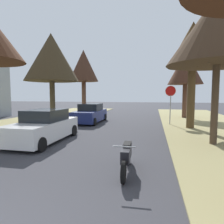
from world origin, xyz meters
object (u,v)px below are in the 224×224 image
at_px(street_tree_right_mid_a, 218,29).
at_px(street_tree_left_mid_b, 51,58).
at_px(street_tree_right_mid_b, 193,47).
at_px(parked_sedan_white, 44,127).
at_px(parked_motorcycle, 126,156).
at_px(stop_sign_far, 170,96).
at_px(street_tree_left_far, 84,66).
at_px(street_tree_right_far, 186,68).
at_px(parked_sedan_navy, 90,114).

distance_m(street_tree_right_mid_a, street_tree_left_mid_b, 12.05).
relative_size(street_tree_right_mid_b, parked_sedan_white, 1.61).
bearing_deg(parked_motorcycle, stop_sign_far, 78.62).
bearing_deg(street_tree_left_mid_b, parked_sedan_white, -64.94).
xyz_separation_m(street_tree_left_far, parked_sedan_white, (2.95, -13.83, -4.96)).
relative_size(street_tree_right_far, parked_motorcycle, 3.16).
bearing_deg(street_tree_left_far, street_tree_right_mid_b, -37.97).
bearing_deg(street_tree_right_mid_a, street_tree_left_far, 130.55).
bearing_deg(street_tree_left_mid_b, parked_motorcycle, -51.09).
bearing_deg(parked_sedan_white, street_tree_left_mid_b, 115.06).
xyz_separation_m(street_tree_right_mid_a, street_tree_right_mid_b, (-0.26, 4.47, 0.28)).
relative_size(stop_sign_far, parked_sedan_white, 0.67).
height_order(street_tree_right_far, street_tree_left_mid_b, street_tree_left_mid_b).
xyz_separation_m(stop_sign_far, parked_motorcycle, (-2.00, -9.93, -1.70)).
height_order(parked_sedan_navy, parked_motorcycle, parked_sedan_navy).
bearing_deg(parked_sedan_white, street_tree_right_mid_b, 35.00).
bearing_deg(street_tree_right_mid_b, parked_sedan_white, -145.00).
xyz_separation_m(street_tree_right_far, parked_motorcycle, (-3.74, -14.91, -4.40)).
bearing_deg(parked_motorcycle, street_tree_left_far, 113.94).
relative_size(stop_sign_far, street_tree_right_far, 0.46).
relative_size(street_tree_left_far, parked_sedan_navy, 1.72).
bearing_deg(street_tree_left_far, parked_sedan_white, -77.96).
bearing_deg(street_tree_right_far, street_tree_right_mid_a, -91.32).
distance_m(street_tree_right_far, parked_sedan_navy, 10.41).
height_order(street_tree_right_far, parked_motorcycle, street_tree_right_far).
distance_m(stop_sign_far, street_tree_right_far, 5.93).
bearing_deg(street_tree_left_far, parked_motorcycle, -66.06).
bearing_deg(parked_sedan_white, street_tree_right_far, 54.98).
xyz_separation_m(stop_sign_far, parked_sedan_white, (-6.55, -6.86, -1.46)).
xyz_separation_m(street_tree_right_mid_a, parked_motorcycle, (-3.49, -4.05, -4.74)).
bearing_deg(street_tree_right_mid_b, street_tree_right_far, 85.45).
distance_m(street_tree_right_far, street_tree_left_far, 11.45).
relative_size(street_tree_right_mid_a, street_tree_right_mid_b, 0.96).
xyz_separation_m(street_tree_right_mid_b, parked_sedan_white, (-7.79, -5.45, -4.78)).
bearing_deg(street_tree_left_far, parked_sedan_navy, -66.07).
distance_m(stop_sign_far, parked_sedan_white, 9.60).
xyz_separation_m(street_tree_right_mid_a, street_tree_left_mid_b, (-10.90, 5.13, 0.08)).
xyz_separation_m(street_tree_right_far, parked_sedan_navy, (-8.17, -4.94, -4.16)).
height_order(street_tree_right_far, street_tree_left_far, street_tree_left_far).
distance_m(stop_sign_far, parked_sedan_navy, 6.59).
height_order(street_tree_right_far, parked_sedan_white, street_tree_right_far).
distance_m(street_tree_left_far, parked_motorcycle, 19.21).
xyz_separation_m(street_tree_right_mid_a, street_tree_left_far, (-11.00, 12.85, 0.46)).
xyz_separation_m(stop_sign_far, street_tree_right_mid_b, (1.23, -1.40, 3.31)).
distance_m(street_tree_right_mid_b, street_tree_left_far, 13.62).
bearing_deg(street_tree_right_mid_b, street_tree_left_mid_b, 176.46).
distance_m(street_tree_right_mid_a, parked_sedan_navy, 10.87).
bearing_deg(street_tree_right_mid_a, parked_motorcycle, -130.73).
bearing_deg(parked_sedan_navy, street_tree_right_mid_b, -10.72).
height_order(street_tree_right_mid_a, street_tree_left_far, street_tree_left_far).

